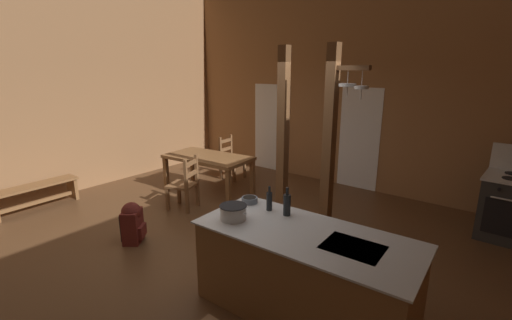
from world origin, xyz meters
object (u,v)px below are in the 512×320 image
(ladderback_chair_near_window, at_px, (231,158))
(bottle_short_on_counter, at_px, (269,201))
(backpack, at_px, (132,221))
(mixing_bowl_on_counter, at_px, (250,200))
(bench_along_left_wall, at_px, (35,192))
(ladderback_chair_by_post, at_px, (185,184))
(kitchen_island, at_px, (304,273))
(bottle_tall_on_counter, at_px, (287,204))
(stockpot_on_counter, at_px, (233,212))
(dining_table, at_px, (208,160))

(ladderback_chair_near_window, distance_m, bottle_short_on_counter, 4.04)
(backpack, relative_size, mixing_bowl_on_counter, 3.14)
(bottle_short_on_counter, bearing_deg, ladderback_chair_near_window, 138.59)
(bench_along_left_wall, bearing_deg, ladderback_chair_by_post, 38.50)
(kitchen_island, height_order, bottle_tall_on_counter, bottle_tall_on_counter)
(bottle_short_on_counter, bearing_deg, mixing_bowl_on_counter, 173.30)
(stockpot_on_counter, height_order, bottle_tall_on_counter, bottle_tall_on_counter)
(bench_along_left_wall, distance_m, stockpot_on_counter, 4.40)
(kitchen_island, bearing_deg, backpack, -175.29)
(ladderback_chair_by_post, xyz_separation_m, stockpot_on_counter, (2.27, -1.26, 0.51))
(dining_table, relative_size, stockpot_on_counter, 5.00)
(ladderback_chair_near_window, distance_m, mixing_bowl_on_counter, 3.78)
(ladderback_chair_by_post, relative_size, bottle_short_on_counter, 3.39)
(ladderback_chair_by_post, distance_m, bottle_tall_on_counter, 2.84)
(bench_along_left_wall, distance_m, backpack, 2.45)
(stockpot_on_counter, relative_size, mixing_bowl_on_counter, 1.87)
(ladderback_chair_near_window, xyz_separation_m, backpack, (0.93, -3.09, -0.14))
(ladderback_chair_by_post, relative_size, bench_along_left_wall, 0.68)
(stockpot_on_counter, relative_size, bottle_tall_on_counter, 1.13)
(bottle_short_on_counter, bearing_deg, ladderback_chair_by_post, 161.04)
(ladderback_chair_near_window, height_order, stockpot_on_counter, stockpot_on_counter)
(ladderback_chair_by_post, distance_m, mixing_bowl_on_counter, 2.31)
(dining_table, relative_size, backpack, 2.98)
(ladderback_chair_by_post, height_order, bottle_tall_on_counter, bottle_tall_on_counter)
(mixing_bowl_on_counter, bearing_deg, bottle_short_on_counter, -6.70)
(kitchen_island, distance_m, bottle_tall_on_counter, 0.72)
(ladderback_chair_near_window, bearing_deg, stockpot_on_counter, -47.18)
(mixing_bowl_on_counter, bearing_deg, backpack, -164.71)
(bottle_tall_on_counter, bearing_deg, ladderback_chair_by_post, 162.71)
(bench_along_left_wall, height_order, backpack, backpack)
(stockpot_on_counter, bearing_deg, kitchen_island, 14.44)
(stockpot_on_counter, bearing_deg, backpack, -179.26)
(stockpot_on_counter, xyz_separation_m, bottle_short_on_counter, (0.16, 0.42, 0.04))
(bottle_short_on_counter, bearing_deg, backpack, -167.90)
(backpack, bearing_deg, mixing_bowl_on_counter, 15.29)
(dining_table, relative_size, mixing_bowl_on_counter, 9.37)
(kitchen_island, height_order, dining_table, kitchen_island)
(ladderback_chair_by_post, distance_m, bottle_short_on_counter, 2.63)
(ladderback_chair_by_post, xyz_separation_m, backpack, (0.36, -1.28, -0.14))
(bottle_tall_on_counter, bearing_deg, dining_table, 150.24)
(mixing_bowl_on_counter, bearing_deg, kitchen_island, -15.96)
(bottle_short_on_counter, bearing_deg, stockpot_on_counter, -110.91)
(bench_along_left_wall, relative_size, stockpot_on_counter, 3.95)
(dining_table, relative_size, bench_along_left_wall, 1.26)
(ladderback_chair_near_window, height_order, bottle_short_on_counter, bottle_short_on_counter)
(mixing_bowl_on_counter, bearing_deg, ladderback_chair_near_window, 135.85)
(backpack, bearing_deg, bench_along_left_wall, -171.55)
(kitchen_island, xyz_separation_m, bottle_tall_on_counter, (-0.37, 0.23, 0.57))
(bottle_tall_on_counter, distance_m, bottle_short_on_counter, 0.23)
(bottle_tall_on_counter, relative_size, bottle_short_on_counter, 1.12)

